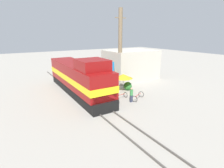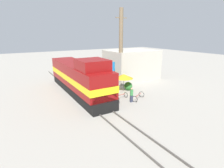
# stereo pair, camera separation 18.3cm
# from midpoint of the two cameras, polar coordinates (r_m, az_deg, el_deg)

# --- Properties ---
(ground_plane) EXTENTS (120.00, 120.00, 0.00)m
(ground_plane) POSITION_cam_midpoint_polar(r_m,az_deg,el_deg) (21.18, -8.83, -4.53)
(ground_plane) COLOR gray
(rail_near) EXTENTS (0.08, 35.00, 0.15)m
(rail_near) POSITION_cam_midpoint_polar(r_m,az_deg,el_deg) (20.91, -10.65, -4.67)
(rail_near) COLOR #4C4742
(rail_near) RESTS_ON ground_plane
(rail_far) EXTENTS (0.08, 35.00, 0.15)m
(rail_far) POSITION_cam_midpoint_polar(r_m,az_deg,el_deg) (21.41, -7.07, -4.00)
(rail_far) COLOR #4C4742
(rail_far) RESTS_ON ground_plane
(locomotive) EXTENTS (3.11, 14.70, 4.88)m
(locomotive) POSITION_cam_midpoint_polar(r_m,az_deg,el_deg) (22.21, -10.92, 1.92)
(locomotive) COLOR black
(locomotive) RESTS_ON ground_plane
(utility_pole) EXTENTS (1.80, 0.56, 10.77)m
(utility_pole) POSITION_cam_midpoint_polar(r_m,az_deg,el_deg) (25.46, 2.47, 11.65)
(utility_pole) COLOR #726047
(utility_pole) RESTS_ON ground_plane
(vendor_umbrella) EXTENTS (2.46, 2.46, 2.30)m
(vendor_umbrella) POSITION_cam_midpoint_polar(r_m,az_deg,el_deg) (22.95, 3.48, 2.56)
(vendor_umbrella) COLOR #4C4C4C
(vendor_umbrella) RESTS_ON ground_plane
(billboard_sign) EXTENTS (2.18, 0.12, 3.45)m
(billboard_sign) POSITION_cam_midpoint_polar(r_m,az_deg,el_deg) (25.19, -1.64, 5.10)
(billboard_sign) COLOR #595959
(billboard_sign) RESTS_ON ground_plane
(shrub_cluster) EXTENTS (1.13, 1.13, 1.13)m
(shrub_cluster) POSITION_cam_midpoint_polar(r_m,az_deg,el_deg) (23.74, 4.93, -0.66)
(shrub_cluster) COLOR #2D722D
(shrub_cluster) RESTS_ON ground_plane
(person_bystander) EXTENTS (0.34, 0.34, 1.69)m
(person_bystander) POSITION_cam_midpoint_polar(r_m,az_deg,el_deg) (19.54, 6.08, -3.36)
(person_bystander) COLOR #2D3347
(person_bystander) RESTS_ON ground_plane
(bicycle) EXTENTS (2.03, 1.47, 0.69)m
(bicycle) POSITION_cam_midpoint_polar(r_m,az_deg,el_deg) (20.59, 8.21, -4.04)
(bicycle) COLOR black
(bicycle) RESTS_ON ground_plane
(bicycle_spare) EXTENTS (1.95, 0.91, 0.65)m
(bicycle_spare) POSITION_cam_midpoint_polar(r_m,az_deg,el_deg) (20.47, 2.32, -4.07)
(bicycle_spare) COLOR black
(bicycle_spare) RESTS_ON ground_plane
(building_block_distant) EXTENTS (8.07, 5.93, 4.77)m
(building_block_distant) POSITION_cam_midpoint_polar(r_m,az_deg,el_deg) (29.86, 5.91, 6.39)
(building_block_distant) COLOR #B7B2A3
(building_block_distant) RESTS_ON ground_plane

